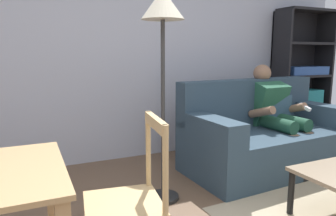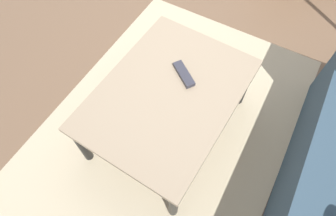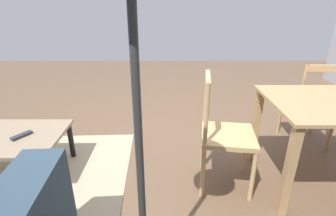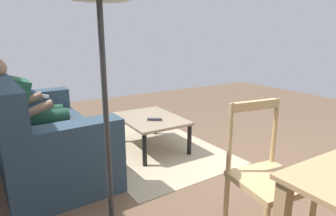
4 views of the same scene
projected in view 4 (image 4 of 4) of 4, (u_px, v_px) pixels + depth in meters
The scene contains 8 objects.
ground_plane at pixel (253, 183), 2.68m from camera, with size 8.68×8.68×0.00m, color brown.
couch at pixel (39, 136), 2.91m from camera, with size 1.92×1.03×0.99m.
person_lounging at pixel (29, 109), 2.99m from camera, with size 0.61×0.93×1.16m.
coffee_table at pixel (150, 121), 3.43m from camera, with size 0.91×0.66×0.40m.
tv_remote at pixel (155, 119), 3.30m from camera, with size 0.05×0.17×0.02m, color #2D2D38.
dining_chair_facing_couch at pixel (267, 178), 1.84m from camera, with size 0.47×0.47×0.95m.
area_rug at pixel (151, 147), 3.52m from camera, with size 2.00×1.40×0.01m, color tan.
floor_lamp at pixel (100, 7), 1.62m from camera, with size 0.36×0.36×1.81m.
Camera 4 is at (-1.64, 1.95, 1.37)m, focal length 30.07 mm.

